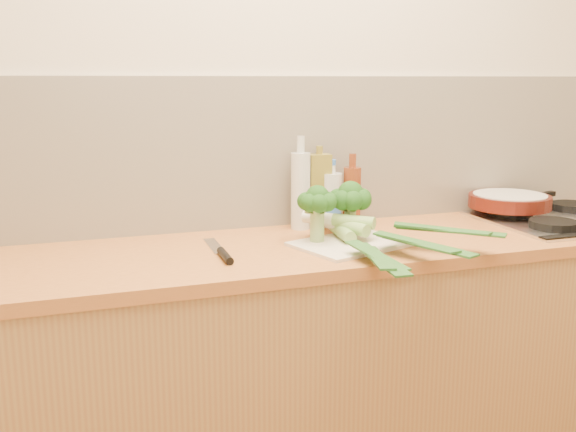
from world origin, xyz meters
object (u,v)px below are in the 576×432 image
at_px(gas_hob, 564,218).
at_px(chopping_board, 351,244).
at_px(chefs_knife, 222,253).
at_px(skillet, 510,201).

bearing_deg(gas_hob, chopping_board, -175.96).
relative_size(gas_hob, chopping_board, 1.64).
bearing_deg(chefs_knife, gas_hob, 3.27).
xyz_separation_m(chopping_board, skillet, (0.77, 0.20, 0.06)).
bearing_deg(gas_hob, skillet, 136.62).
distance_m(chopping_board, skillet, 0.79).
height_order(chopping_board, skillet, skillet).
height_order(gas_hob, chopping_board, gas_hob).
distance_m(gas_hob, skillet, 0.21).
relative_size(chopping_board, skillet, 0.79).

